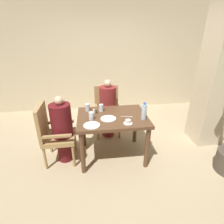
# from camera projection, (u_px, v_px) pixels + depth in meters

# --- Properties ---
(ground_plane) EXTENTS (16.00, 16.00, 0.00)m
(ground_plane) POSITION_uv_depth(u_px,v_px,m) (112.00, 154.00, 3.05)
(ground_plane) COLOR tan
(wall_back) EXTENTS (8.00, 0.06, 2.80)m
(wall_back) POSITION_uv_depth(u_px,v_px,m) (101.00, 56.00, 4.44)
(wall_back) COLOR beige
(wall_back) RESTS_ON ground_plane
(pillar_stone) EXTENTS (0.50, 0.50, 2.70)m
(pillar_stone) POSITION_uv_depth(u_px,v_px,m) (219.00, 71.00, 2.97)
(pillar_stone) COLOR beige
(pillar_stone) RESTS_ON ground_plane
(dining_table) EXTENTS (1.09, 0.84, 0.75)m
(dining_table) POSITION_uv_depth(u_px,v_px,m) (112.00, 122.00, 2.79)
(dining_table) COLOR brown
(dining_table) RESTS_ON ground_plane
(chair_left_side) EXTENTS (0.49, 0.49, 0.98)m
(chair_left_side) POSITION_uv_depth(u_px,v_px,m) (53.00, 132.00, 2.73)
(chair_left_side) COLOR #A88451
(chair_left_side) RESTS_ON ground_plane
(diner_in_left_chair) EXTENTS (0.32, 0.32, 1.11)m
(diner_in_left_chair) POSITION_uv_depth(u_px,v_px,m) (62.00, 129.00, 2.72)
(diner_in_left_chair) COLOR #5B1419
(diner_in_left_chair) RESTS_ON ground_plane
(chair_far_side) EXTENTS (0.49, 0.49, 0.98)m
(chair_far_side) POSITION_uv_depth(u_px,v_px,m) (107.00, 109.00, 3.56)
(chair_far_side) COLOR #A88451
(chair_far_side) RESTS_ON ground_plane
(diner_in_far_chair) EXTENTS (0.32, 0.32, 1.16)m
(diner_in_far_chair) POSITION_uv_depth(u_px,v_px,m) (108.00, 108.00, 3.40)
(diner_in_far_chair) COLOR maroon
(diner_in_far_chair) RESTS_ON ground_plane
(plate_main_left) EXTENTS (0.24, 0.24, 0.01)m
(plate_main_left) POSITION_uv_depth(u_px,v_px,m) (108.00, 119.00, 2.65)
(plate_main_left) COLOR white
(plate_main_left) RESTS_ON dining_table
(plate_main_right) EXTENTS (0.24, 0.24, 0.01)m
(plate_main_right) POSITION_uv_depth(u_px,v_px,m) (92.00, 125.00, 2.46)
(plate_main_right) COLOR white
(plate_main_right) RESTS_ON dining_table
(teacup_with_saucer) EXTENTS (0.13, 0.13, 0.06)m
(teacup_with_saucer) POSITION_uv_depth(u_px,v_px,m) (128.00, 122.00, 2.51)
(teacup_with_saucer) COLOR white
(teacup_with_saucer) RESTS_ON dining_table
(water_bottle) EXTENTS (0.07, 0.07, 0.27)m
(water_bottle) POSITION_uv_depth(u_px,v_px,m) (144.00, 112.00, 2.60)
(water_bottle) COLOR silver
(water_bottle) RESTS_ON dining_table
(glass_tall_near) EXTENTS (0.07, 0.07, 0.12)m
(glass_tall_near) POSITION_uv_depth(u_px,v_px,m) (87.00, 107.00, 2.91)
(glass_tall_near) COLOR silver
(glass_tall_near) RESTS_ON dining_table
(glass_tall_mid) EXTENTS (0.07, 0.07, 0.12)m
(glass_tall_mid) POSITION_uv_depth(u_px,v_px,m) (91.00, 116.00, 2.61)
(glass_tall_mid) COLOR silver
(glass_tall_mid) RESTS_ON dining_table
(glass_tall_far) EXTENTS (0.07, 0.07, 0.12)m
(glass_tall_far) POSITION_uv_depth(u_px,v_px,m) (101.00, 108.00, 2.89)
(glass_tall_far) COLOR silver
(glass_tall_far) RESTS_ON dining_table
(salt_shaker) EXTENTS (0.03, 0.03, 0.07)m
(salt_shaker) POSITION_uv_depth(u_px,v_px,m) (94.00, 112.00, 2.81)
(salt_shaker) COLOR white
(salt_shaker) RESTS_ON dining_table
(pepper_shaker) EXTENTS (0.03, 0.03, 0.07)m
(pepper_shaker) POSITION_uv_depth(u_px,v_px,m) (96.00, 112.00, 2.82)
(pepper_shaker) COLOR #4C3D2D
(pepper_shaker) RESTS_ON dining_table
(fork_beside_plate) EXTENTS (0.19, 0.05, 0.00)m
(fork_beside_plate) POSITION_uv_depth(u_px,v_px,m) (128.00, 117.00, 2.72)
(fork_beside_plate) COLOR silver
(fork_beside_plate) RESTS_ON dining_table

